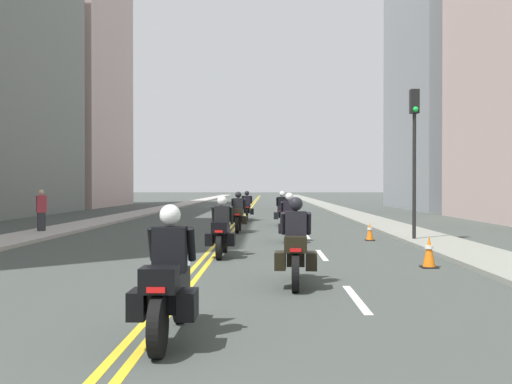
% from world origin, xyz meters
% --- Properties ---
extents(ground_plane, '(264.00, 264.00, 0.00)m').
position_xyz_m(ground_plane, '(0.00, 48.00, 0.00)').
color(ground_plane, '#3E4440').
extents(sidewalk_left, '(2.02, 144.00, 0.12)m').
position_xyz_m(sidewalk_left, '(-7.07, 48.00, 0.06)').
color(sidewalk_left, '#A7A19B').
rests_on(sidewalk_left, ground).
extents(sidewalk_right, '(2.02, 144.00, 0.12)m').
position_xyz_m(sidewalk_right, '(7.07, 48.00, 0.06)').
color(sidewalk_right, gray).
rests_on(sidewalk_right, ground).
extents(centreline_yellow_inner, '(0.12, 132.00, 0.01)m').
position_xyz_m(centreline_yellow_inner, '(-0.12, 48.00, 0.00)').
color(centreline_yellow_inner, yellow).
rests_on(centreline_yellow_inner, ground).
extents(centreline_yellow_outer, '(0.12, 132.00, 0.01)m').
position_xyz_m(centreline_yellow_outer, '(0.12, 48.00, 0.00)').
color(centreline_yellow_outer, yellow).
rests_on(centreline_yellow_outer, ground).
extents(lane_dashes_white, '(0.14, 56.40, 0.01)m').
position_xyz_m(lane_dashes_white, '(3.03, 29.00, 0.00)').
color(lane_dashes_white, silver).
rests_on(lane_dashes_white, ground).
extents(building_left_2, '(7.66, 14.42, 23.94)m').
position_xyz_m(building_left_2, '(-16.60, 51.95, 11.97)').
color(building_left_2, '#BEA29C').
rests_on(building_left_2, ground).
extents(building_right_2, '(8.11, 15.64, 25.58)m').
position_xyz_m(building_right_2, '(16.82, 46.19, 12.79)').
color(building_right_2, gray).
rests_on(building_right_2, ground).
extents(motorcycle_0, '(0.76, 2.29, 1.64)m').
position_xyz_m(motorcycle_0, '(0.37, 5.39, 0.66)').
color(motorcycle_0, black).
rests_on(motorcycle_0, ground).
extents(motorcycle_1, '(0.78, 2.28, 1.66)m').
position_xyz_m(motorcycle_1, '(2.09, 9.24, 0.66)').
color(motorcycle_1, black).
rests_on(motorcycle_1, ground).
extents(motorcycle_2, '(0.77, 2.27, 1.61)m').
position_xyz_m(motorcycle_2, '(0.34, 13.63, 0.64)').
color(motorcycle_2, black).
rests_on(motorcycle_2, ground).
extents(motorcycle_3, '(0.77, 2.07, 1.65)m').
position_xyz_m(motorcycle_3, '(2.29, 17.60, 0.66)').
color(motorcycle_3, black).
rests_on(motorcycle_3, ground).
extents(motorcycle_4, '(0.77, 2.15, 1.65)m').
position_xyz_m(motorcycle_4, '(0.37, 21.67, 0.67)').
color(motorcycle_4, black).
rests_on(motorcycle_4, ground).
extents(motorcycle_5, '(0.78, 2.12, 1.64)m').
position_xyz_m(motorcycle_5, '(2.26, 25.72, 0.65)').
color(motorcycle_5, black).
rests_on(motorcycle_5, ground).
extents(motorcycle_6, '(0.77, 2.19, 1.63)m').
position_xyz_m(motorcycle_6, '(0.43, 29.66, 0.67)').
color(motorcycle_6, black).
rests_on(motorcycle_6, ground).
extents(traffic_cone_0, '(0.36, 0.36, 0.75)m').
position_xyz_m(traffic_cone_0, '(5.26, 11.65, 0.37)').
color(traffic_cone_0, black).
rests_on(traffic_cone_0, ground).
extents(traffic_cone_1, '(0.31, 0.31, 0.63)m').
position_xyz_m(traffic_cone_1, '(5.08, 18.20, 0.31)').
color(traffic_cone_1, black).
rests_on(traffic_cone_1, ground).
extents(traffic_light_near, '(0.28, 0.38, 5.10)m').
position_xyz_m(traffic_light_near, '(6.46, 17.66, 3.48)').
color(traffic_light_near, black).
rests_on(traffic_light_near, ground).
extents(pedestrian_1, '(0.42, 0.39, 1.74)m').
position_xyz_m(pedestrian_1, '(-7.30, 20.69, 0.90)').
color(pedestrian_1, '#2B2C2F').
rests_on(pedestrian_1, ground).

